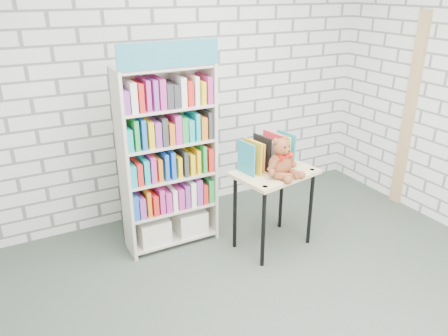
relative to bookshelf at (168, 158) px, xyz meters
name	(u,v)px	position (x,y,z in m)	size (l,w,h in m)	color
ground	(285,312)	(0.39, -1.36, -0.87)	(4.50, 4.50, 0.00)	#3D483D
room_shell	(301,80)	(0.39, -1.36, 0.91)	(4.52, 4.02, 2.81)	silver
bookshelf	(168,158)	(0.00, 0.00, 0.00)	(0.85, 0.33, 1.92)	beige
display_table	(274,182)	(0.83, -0.51, -0.21)	(0.79, 0.62, 0.77)	#D7BE81
table_books	(267,152)	(0.80, -0.40, 0.05)	(0.53, 0.31, 0.30)	teal
teddy_bear	(282,161)	(0.82, -0.63, 0.04)	(0.32, 0.31, 0.36)	brown
door_trim	(409,113)	(2.61, -0.41, 0.18)	(0.05, 0.12, 2.10)	tan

